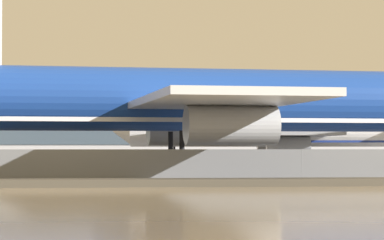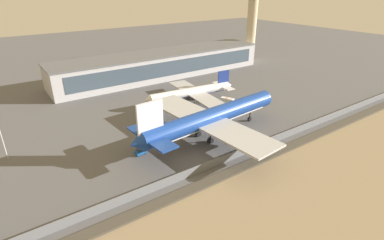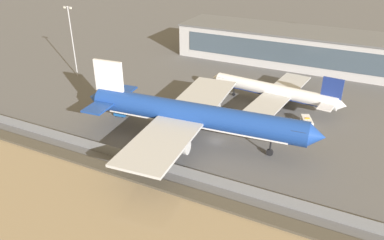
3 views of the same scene
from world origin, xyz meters
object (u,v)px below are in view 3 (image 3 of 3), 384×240
object	(u,v)px
passenger_jet_white	(276,91)
apron_light_mast_apron_west	(72,39)
cargo_jet_blue	(192,115)
ops_van	(307,122)
baggage_tug	(120,113)

from	to	relation	value
passenger_jet_white	apron_light_mast_apron_west	distance (m)	66.20
cargo_jet_blue	ops_van	bearing A→B (deg)	38.78
passenger_jet_white	apron_light_mast_apron_west	xyz separation A→B (m)	(-65.35, -6.25, 8.48)
ops_van	cargo_jet_blue	bearing A→B (deg)	-141.22
passenger_jet_white	apron_light_mast_apron_west	bearing A→B (deg)	-174.54
baggage_tug	apron_light_mast_apron_west	world-z (taller)	apron_light_mast_apron_west
cargo_jet_blue	passenger_jet_white	size ratio (longest dim) A/B	1.46
apron_light_mast_apron_west	cargo_jet_blue	bearing A→B (deg)	-21.66
cargo_jet_blue	ops_van	xyz separation A→B (m)	(22.81, 18.32, -5.16)
baggage_tug	passenger_jet_white	bearing A→B (deg)	35.28
passenger_jet_white	apron_light_mast_apron_west	size ratio (longest dim) A/B	1.70
cargo_jet_blue	baggage_tug	world-z (taller)	cargo_jet_blue
ops_van	apron_light_mast_apron_west	world-z (taller)	apron_light_mast_apron_west
cargo_jet_blue	apron_light_mast_apron_west	xyz separation A→B (m)	(-53.14, 21.11, 6.28)
passenger_jet_white	ops_van	distance (m)	14.24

